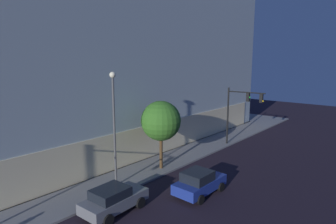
{
  "coord_description": "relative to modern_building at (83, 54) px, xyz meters",
  "views": [
    {
      "loc": [
        -7.05,
        -8.96,
        9.37
      ],
      "look_at": [
        7.16,
        3.31,
        6.0
      ],
      "focal_mm": 30.74,
      "sensor_mm": 36.0,
      "label": 1
    }
  ],
  "objects": [
    {
      "name": "car_grey",
      "position": [
        -11.5,
        -20.32,
        -9.37
      ],
      "size": [
        4.34,
        2.28,
        1.66
      ],
      "color": "slate",
      "rests_on": "ground"
    },
    {
      "name": "modern_building",
      "position": [
        0.0,
        0.0,
        0.0
      ],
      "size": [
        38.24,
        30.47,
        20.57
      ],
      "color": "#4C4C51",
      "rests_on": "ground"
    },
    {
      "name": "car_blue",
      "position": [
        -5.92,
        -22.93,
        -9.36
      ],
      "size": [
        4.16,
        2.2,
        1.73
      ],
      "color": "navy",
      "rests_on": "ground"
    },
    {
      "name": "sidewalk_tree",
      "position": [
        -4.27,
        -17.78,
        -5.9
      ],
      "size": [
        3.4,
        3.4,
        5.89
      ],
      "color": "#4C351E",
      "rests_on": "sidewalk_corner"
    },
    {
      "name": "traffic_light_far_corner",
      "position": [
        6.3,
        -19.83,
        -5.62
      ],
      "size": [
        0.59,
        4.08,
        6.31
      ],
      "color": "black",
      "rests_on": "sidewalk_corner"
    },
    {
      "name": "street_lamp_sidewalk",
      "position": [
        -9.09,
        -17.6,
        -4.82
      ],
      "size": [
        0.44,
        0.44,
        8.44
      ],
      "color": "#515151",
      "rests_on": "sidewalk_corner"
    }
  ]
}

